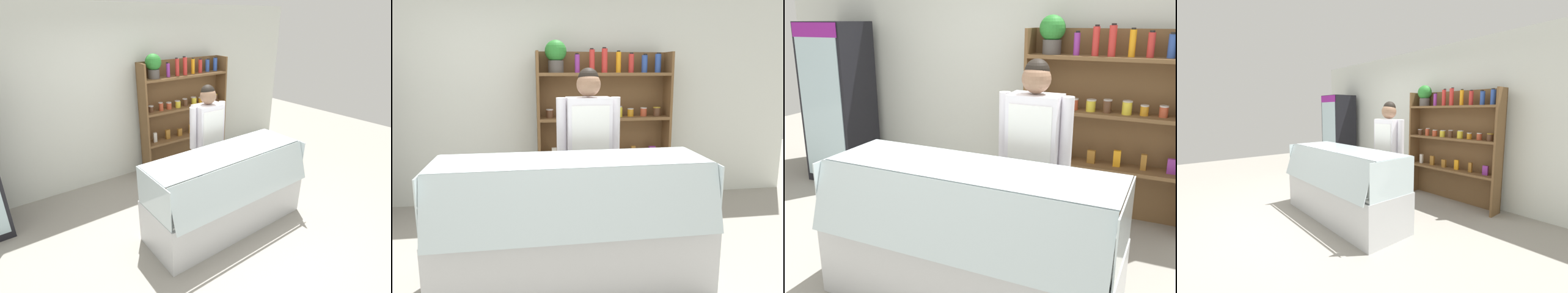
% 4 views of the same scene
% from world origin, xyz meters
% --- Properties ---
extents(ground_plane, '(12.00, 12.00, 0.00)m').
position_xyz_m(ground_plane, '(0.00, 0.00, 0.00)').
color(ground_plane, gray).
extents(back_wall, '(6.80, 0.10, 2.70)m').
position_xyz_m(back_wall, '(0.00, 2.11, 1.35)').
color(back_wall, silver).
rests_on(back_wall, ground).
extents(shelving_unit, '(1.61, 0.29, 1.99)m').
position_xyz_m(shelving_unit, '(0.74, 1.82, 1.11)').
color(shelving_unit, brown).
rests_on(shelving_unit, ground).
extents(deli_display_case, '(2.06, 0.79, 1.01)m').
position_xyz_m(deli_display_case, '(0.19, 0.01, 0.31)').
color(deli_display_case, silver).
rests_on(deli_display_case, ground).
extents(shop_clerk, '(0.59, 0.25, 1.68)m').
position_xyz_m(shop_clerk, '(0.43, 0.69, 0.99)').
color(shop_clerk, '#2D2D38').
rests_on(shop_clerk, ground).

